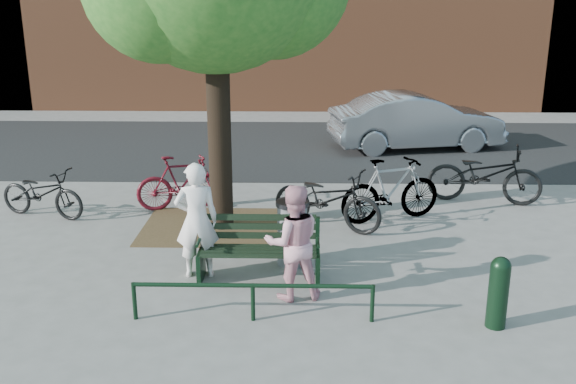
{
  "coord_description": "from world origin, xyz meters",
  "views": [
    {
      "loc": [
        0.6,
        -8.49,
        3.95
      ],
      "look_at": [
        0.39,
        1.0,
        1.03
      ],
      "focal_mm": 40.0,
      "sensor_mm": 36.0,
      "label": 1
    }
  ],
  "objects_px": {
    "litter_bin": "(292,232)",
    "person_left": "(197,220)",
    "bollard": "(499,290)",
    "park_bench": "(259,247)",
    "bicycle_c": "(327,199)",
    "parked_car": "(416,121)",
    "person_right": "(293,242)"
  },
  "relations": [
    {
      "from": "person_left",
      "to": "person_right",
      "type": "bearing_deg",
      "value": 146.7
    },
    {
      "from": "litter_bin",
      "to": "parked_car",
      "type": "relative_size",
      "value": 0.22
    },
    {
      "from": "person_right",
      "to": "bollard",
      "type": "distance_m",
      "value": 2.66
    },
    {
      "from": "litter_bin",
      "to": "bicycle_c",
      "type": "xyz_separation_m",
      "value": [
        0.59,
        1.6,
        0.03
      ]
    },
    {
      "from": "bicycle_c",
      "to": "parked_car",
      "type": "distance_m",
      "value": 6.69
    },
    {
      "from": "parked_car",
      "to": "person_right",
      "type": "bearing_deg",
      "value": 149.71
    },
    {
      "from": "person_left",
      "to": "park_bench",
      "type": "bearing_deg",
      "value": 168.19
    },
    {
      "from": "bollard",
      "to": "person_right",
      "type": "bearing_deg",
      "value": 163.25
    },
    {
      "from": "bollard",
      "to": "person_left",
      "type": "bearing_deg",
      "value": 159.83
    },
    {
      "from": "litter_bin",
      "to": "person_left",
      "type": "bearing_deg",
      "value": -161.75
    },
    {
      "from": "person_right",
      "to": "litter_bin",
      "type": "height_order",
      "value": "person_right"
    },
    {
      "from": "park_bench",
      "to": "parked_car",
      "type": "xyz_separation_m",
      "value": [
        3.64,
        8.29,
        0.26
      ]
    },
    {
      "from": "bollard",
      "to": "bicycle_c",
      "type": "bearing_deg",
      "value": 119.46
    },
    {
      "from": "parked_car",
      "to": "person_left",
      "type": "bearing_deg",
      "value": 140.27
    },
    {
      "from": "person_left",
      "to": "person_right",
      "type": "height_order",
      "value": "person_left"
    },
    {
      "from": "park_bench",
      "to": "parked_car",
      "type": "distance_m",
      "value": 9.05
    },
    {
      "from": "litter_bin",
      "to": "bicycle_c",
      "type": "distance_m",
      "value": 1.7
    },
    {
      "from": "litter_bin",
      "to": "parked_car",
      "type": "bearing_deg",
      "value": 67.79
    },
    {
      "from": "person_left",
      "to": "parked_car",
      "type": "height_order",
      "value": "person_left"
    },
    {
      "from": "parked_car",
      "to": "bollard",
      "type": "bearing_deg",
      "value": 165.54
    },
    {
      "from": "person_right",
      "to": "parked_car",
      "type": "distance_m",
      "value": 9.44
    },
    {
      "from": "litter_bin",
      "to": "bicycle_c",
      "type": "relative_size",
      "value": 0.49
    },
    {
      "from": "person_right",
      "to": "litter_bin",
      "type": "bearing_deg",
      "value": -99.4
    },
    {
      "from": "bollard",
      "to": "bicycle_c",
      "type": "relative_size",
      "value": 0.45
    },
    {
      "from": "park_bench",
      "to": "person_left",
      "type": "bearing_deg",
      "value": 175.49
    },
    {
      "from": "bicycle_c",
      "to": "parked_car",
      "type": "relative_size",
      "value": 0.45
    },
    {
      "from": "parked_car",
      "to": "park_bench",
      "type": "bearing_deg",
      "value": 145.48
    },
    {
      "from": "person_left",
      "to": "bicycle_c",
      "type": "distance_m",
      "value": 2.85
    },
    {
      "from": "litter_bin",
      "to": "park_bench",
      "type": "bearing_deg",
      "value": -131.72
    },
    {
      "from": "person_left",
      "to": "person_right",
      "type": "distance_m",
      "value": 1.55
    },
    {
      "from": "park_bench",
      "to": "person_right",
      "type": "height_order",
      "value": "person_right"
    },
    {
      "from": "litter_bin",
      "to": "parked_car",
      "type": "distance_m",
      "value": 8.39
    }
  ]
}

